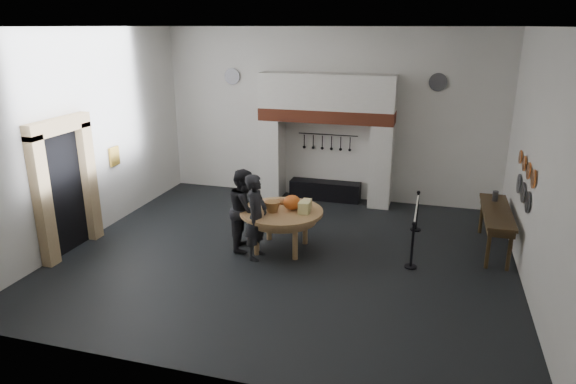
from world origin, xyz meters
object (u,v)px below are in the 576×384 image
(iron_range, at_px, (325,190))
(barrier_post_far, at_px, (417,212))
(visitor_near, at_px, (256,217))
(side_table, at_px, (497,211))
(work_table, at_px, (281,212))
(barrier_post_near, at_px, (412,246))
(visitor_far, at_px, (245,209))

(iron_range, relative_size, barrier_post_far, 2.11)
(visitor_near, distance_m, side_table, 4.96)
(work_table, relative_size, barrier_post_near, 1.93)
(iron_range, distance_m, barrier_post_near, 4.39)
(visitor_far, height_order, barrier_post_far, visitor_far)
(iron_range, bearing_deg, visitor_near, -97.99)
(iron_range, distance_m, visitor_near, 4.08)
(visitor_near, relative_size, barrier_post_near, 1.96)
(side_table, bearing_deg, iron_range, 150.83)
(iron_range, bearing_deg, barrier_post_far, -32.79)
(work_table, distance_m, barrier_post_far, 3.29)
(side_table, bearing_deg, visitor_near, -159.87)
(visitor_near, xyz_separation_m, barrier_post_near, (3.05, 0.39, -0.43))
(work_table, relative_size, barrier_post_far, 1.93)
(side_table, distance_m, barrier_post_near, 2.12)
(side_table, bearing_deg, work_table, -164.73)
(visitor_far, bearing_deg, work_table, -92.71)
(iron_range, distance_m, side_table, 4.74)
(visitor_near, xyz_separation_m, side_table, (4.66, 1.71, -0.01))
(work_table, relative_size, visitor_far, 1.00)
(iron_range, bearing_deg, visitor_far, -104.96)
(visitor_near, xyz_separation_m, barrier_post_far, (3.05, 2.39, -0.43))
(barrier_post_near, bearing_deg, work_table, 176.95)
(iron_range, xyz_separation_m, barrier_post_near, (2.49, -3.60, 0.20))
(visitor_near, xyz_separation_m, visitor_far, (-0.40, 0.40, -0.02))
(visitor_near, bearing_deg, barrier_post_near, -80.65)
(work_table, relative_size, side_table, 0.79)
(barrier_post_far, bearing_deg, barrier_post_near, -90.00)
(visitor_far, relative_size, barrier_post_far, 1.92)
(visitor_far, bearing_deg, barrier_post_near, -102.90)
(visitor_near, bearing_deg, visitor_far, 47.03)
(visitor_near, bearing_deg, work_table, -32.19)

